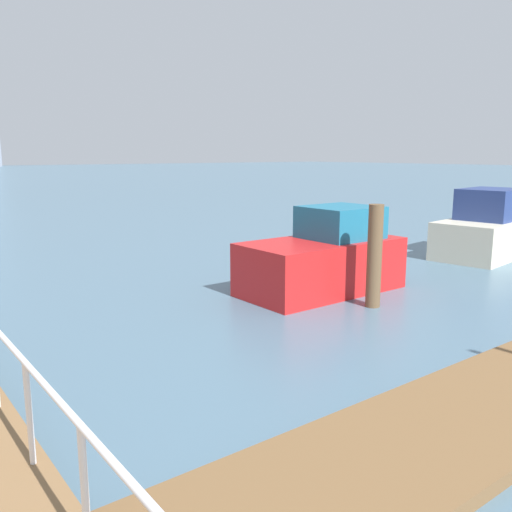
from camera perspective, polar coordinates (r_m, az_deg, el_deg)
name	(u,v)px	position (r m, az deg, el deg)	size (l,w,h in m)	color
ground_plane	(56,279)	(15.72, -20.43, -2.30)	(300.00, 300.00, 0.00)	slate
boardwalk_railing	(8,360)	(6.38, -24.84, -10.02)	(0.06, 28.64, 1.08)	white
dock_piling_3	(374,256)	(12.16, 12.45, -0.03)	(0.33, 0.33, 2.30)	brown
moored_boat_0	(325,258)	(13.44, 7.29, -0.24)	(4.10, 2.04, 2.09)	red
moored_boat_1	(499,229)	(20.40, 24.37, 2.60)	(6.77, 2.89, 2.24)	beige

